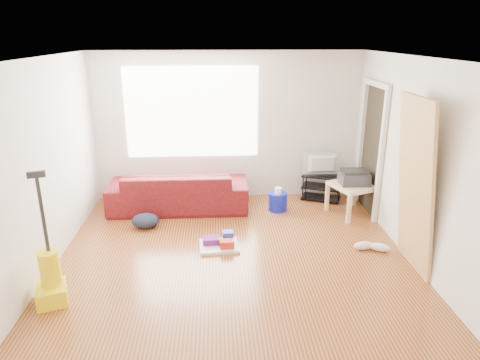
{
  "coord_description": "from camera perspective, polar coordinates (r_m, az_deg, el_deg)",
  "views": [
    {
      "loc": [
        -0.2,
        -4.66,
        2.76
      ],
      "look_at": [
        0.1,
        0.6,
        0.94
      ],
      "focal_mm": 32.0,
      "sensor_mm": 36.0,
      "label": 1
    }
  ],
  "objects": [
    {
      "name": "room",
      "position": [
        5.05,
        -0.03,
        1.65
      ],
      "size": [
        4.51,
        5.01,
        2.51
      ],
      "color": "#632E0D",
      "rests_on": "ground"
    },
    {
      "name": "sofa",
      "position": [
        7.19,
        -8.05,
        -3.75
      ],
      "size": [
        2.24,
        0.87,
        0.65
      ],
      "primitive_type": "imported",
      "rotation": [
        0.0,
        0.0,
        3.14
      ],
      "color": "#3B0B0B",
      "rests_on": "ground"
    },
    {
      "name": "tv_stand",
      "position": [
        7.55,
        10.8,
        -0.89
      ],
      "size": [
        0.74,
        0.59,
        0.45
      ],
      "rotation": [
        0.0,
        0.0,
        -0.38
      ],
      "color": "black",
      "rests_on": "ground"
    },
    {
      "name": "tv",
      "position": [
        7.42,
        10.99,
        2.03
      ],
      "size": [
        0.64,
        0.08,
        0.37
      ],
      "primitive_type": "imported",
      "rotation": [
        0.0,
        0.0,
        3.14
      ],
      "color": "black",
      "rests_on": "tv_stand"
    },
    {
      "name": "side_table",
      "position": [
        6.99,
        14.85,
        -1.14
      ],
      "size": [
        0.8,
        0.8,
        0.51
      ],
      "rotation": [
        0.0,
        0.0,
        0.37
      ],
      "color": "beige",
      "rests_on": "ground"
    },
    {
      "name": "printer",
      "position": [
        6.93,
        14.99,
        0.36
      ],
      "size": [
        0.44,
        0.34,
        0.23
      ],
      "rotation": [
        0.0,
        0.0,
        -0.0
      ],
      "color": "#303137",
      "rests_on": "side_table"
    },
    {
      "name": "bucket",
      "position": [
        7.08,
        5.03,
        -4.0
      ],
      "size": [
        0.33,
        0.33,
        0.3
      ],
      "primitive_type": "cylinder",
      "rotation": [
        0.0,
        0.0,
        0.1
      ],
      "color": "#0F19B1",
      "rests_on": "ground"
    },
    {
      "name": "toilet_paper",
      "position": [
        6.97,
        5.09,
        -2.6
      ],
      "size": [
        0.11,
        0.11,
        0.1
      ],
      "primitive_type": "cylinder",
      "color": "white",
      "rests_on": "bucket"
    },
    {
      "name": "cleaning_tray",
      "position": [
        5.87,
        -2.67,
        -8.42
      ],
      "size": [
        0.55,
        0.45,
        0.19
      ],
      "rotation": [
        0.0,
        0.0,
        0.07
      ],
      "color": "white",
      "rests_on": "ground"
    },
    {
      "name": "backpack",
      "position": [
        6.59,
        -12.43,
        -6.19
      ],
      "size": [
        0.43,
        0.35,
        0.22
      ],
      "primitive_type": "ellipsoid",
      "rotation": [
        0.0,
        0.0,
        0.09
      ],
      "color": "black",
      "rests_on": "ground"
    },
    {
      "name": "sneakers",
      "position": [
        6.05,
        17.14,
        -8.47
      ],
      "size": [
        0.49,
        0.25,
        0.11
      ],
      "rotation": [
        0.0,
        0.0,
        -0.3
      ],
      "color": "white",
      "rests_on": "ground"
    },
    {
      "name": "vacuum",
      "position": [
        5.11,
        -23.93,
        -11.93
      ],
      "size": [
        0.4,
        0.43,
        1.46
      ],
      "rotation": [
        0.0,
        0.0,
        0.32
      ],
      "color": "yellow",
      "rests_on": "ground"
    },
    {
      "name": "door_panel",
      "position": [
        5.84,
        21.07,
        -10.56
      ],
      "size": [
        0.26,
        0.85,
        2.11
      ],
      "primitive_type": "cube",
      "rotation": [
        0.0,
        -0.1,
        0.0
      ],
      "color": "tan",
      "rests_on": "ground"
    }
  ]
}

